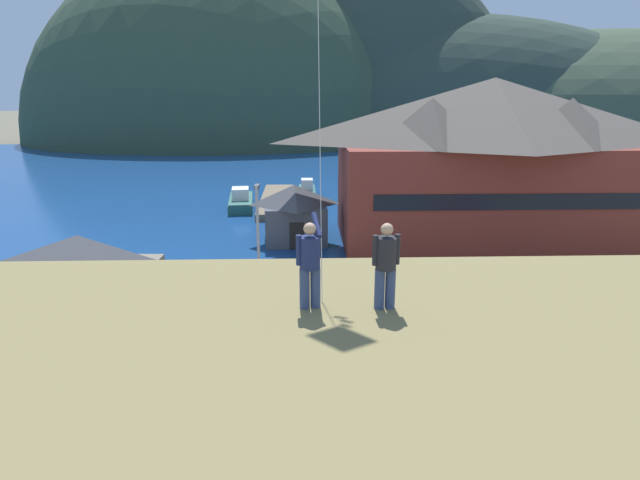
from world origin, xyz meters
TOP-DOWN VIEW (x-y plane):
  - ground_plane at (0.00, 0.00)m, footprint 600.00×600.00m
  - parking_lot_pad at (0.00, 5.00)m, footprint 40.00×20.00m
  - bay_water at (0.00, 60.00)m, footprint 360.00×84.00m
  - far_hill_west_ridge at (-20.80, 111.24)m, footprint 89.34×63.82m
  - far_hill_east_peak at (10.02, 115.23)m, footprint 86.03×44.92m
  - far_hill_center_saddle at (34.95, 113.41)m, footprint 126.99×50.18m
  - far_hill_far_shoulder at (77.05, 119.65)m, footprint 141.68×71.97m
  - harbor_lodge at (12.96, 22.64)m, footprint 23.79×11.80m
  - storage_shed_near_lot at (-12.17, 7.48)m, footprint 7.45×5.62m
  - storage_shed_waterside at (-1.95, 22.66)m, footprint 5.37×5.21m
  - wharf_dock at (-4.07, 36.92)m, footprint 3.20×15.65m
  - moored_boat_wharfside at (-7.57, 35.02)m, footprint 2.98×7.49m
  - moored_boat_outer_mooring at (-0.85, 40.11)m, footprint 1.86×5.66m
  - parked_car_back_row_right at (12.00, 6.70)m, footprint 4.31×2.27m
  - parked_car_front_row_end at (-4.48, 6.11)m, footprint 4.22×2.09m
  - parked_car_mid_row_far at (-12.06, 0.46)m, footprint 4.31×2.27m
  - parked_car_front_row_red at (-1.68, 1.11)m, footprint 4.33×2.32m
  - parked_car_lone_by_shed at (4.96, 0.73)m, footprint 4.32×2.29m
  - parked_car_back_row_left at (3.04, 6.45)m, footprint 4.21×2.08m
  - parked_car_front_row_silver at (9.81, -0.29)m, footprint 4.25×2.16m
  - parking_light_pole at (-3.77, 10.56)m, footprint 0.24×0.78m
  - person_kite_flyer at (-1.18, -7.38)m, footprint 0.52×0.70m
  - person_companion at (0.30, -7.47)m, footprint 0.55×0.40m

SIDE VIEW (x-z plane):
  - ground_plane at x=0.00m, z-range 0.00..0.00m
  - far_hill_west_ridge at x=-20.80m, z-range -42.12..42.12m
  - far_hill_east_peak at x=10.02m, z-range -44.32..44.32m
  - far_hill_center_saddle at x=34.95m, z-range -28.67..28.67m
  - far_hill_far_shoulder at x=77.05m, z-range -26.04..26.04m
  - bay_water at x=0.00m, z-range 0.00..0.03m
  - parking_lot_pad at x=0.00m, z-range 0.00..0.10m
  - wharf_dock at x=-4.07m, z-range 0.00..0.70m
  - moored_boat_wharfside at x=-7.57m, z-range -0.36..1.80m
  - moored_boat_outer_mooring at x=-0.85m, z-range -0.36..1.80m
  - parked_car_back_row_right at x=12.00m, z-range 0.15..1.97m
  - parked_car_front_row_end at x=-4.48m, z-range 0.15..1.97m
  - parked_car_mid_row_far at x=-12.06m, z-range 0.15..1.97m
  - parked_car_front_row_red at x=-1.68m, z-range 0.15..1.97m
  - parked_car_lone_by_shed at x=4.96m, z-range 0.15..1.97m
  - parked_car_back_row_left at x=3.04m, z-range 0.15..1.97m
  - parked_car_front_row_silver at x=9.81m, z-range 0.15..1.97m
  - storage_shed_waterside at x=-1.95m, z-range 0.09..4.63m
  - storage_shed_near_lot at x=-12.17m, z-range 0.10..4.91m
  - parking_light_pole at x=-3.77m, z-range 0.63..7.15m
  - harbor_lodge at x=12.96m, z-range 0.42..12.83m
  - person_companion at x=0.30m, z-range 7.39..9.13m
  - person_kite_flyer at x=-1.18m, z-range 7.35..9.21m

